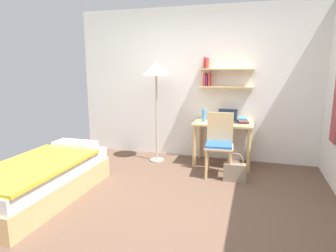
{
  "coord_description": "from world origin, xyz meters",
  "views": [
    {
      "loc": [
        0.94,
        -3.04,
        1.61
      ],
      "look_at": [
        -0.11,
        0.51,
        0.85
      ],
      "focal_mm": 31.24,
      "sensor_mm": 36.0,
      "label": 1
    }
  ],
  "objects_px": {
    "water_bottle": "(204,115)",
    "book_stack": "(243,121)",
    "desk_chair": "(219,142)",
    "bed": "(42,179)",
    "laptop": "(227,118)",
    "desk": "(223,130)",
    "handbag": "(235,172)",
    "standing_lamp": "(156,73)"
  },
  "relations": [
    {
      "from": "standing_lamp",
      "to": "handbag",
      "type": "height_order",
      "value": "standing_lamp"
    },
    {
      "from": "laptop",
      "to": "handbag",
      "type": "height_order",
      "value": "laptop"
    },
    {
      "from": "desk",
      "to": "standing_lamp",
      "type": "xyz_separation_m",
      "value": [
        -1.1,
        -0.14,
        0.92
      ]
    },
    {
      "from": "bed",
      "to": "book_stack",
      "type": "height_order",
      "value": "book_stack"
    },
    {
      "from": "bed",
      "to": "water_bottle",
      "type": "height_order",
      "value": "water_bottle"
    },
    {
      "from": "laptop",
      "to": "book_stack",
      "type": "distance_m",
      "value": 0.25
    },
    {
      "from": "standing_lamp",
      "to": "handbag",
      "type": "xyz_separation_m",
      "value": [
        1.36,
        -0.56,
        -1.36
      ]
    },
    {
      "from": "desk",
      "to": "bed",
      "type": "bearing_deg",
      "value": -135.97
    },
    {
      "from": "desk_chair",
      "to": "standing_lamp",
      "type": "distance_m",
      "value": 1.53
    },
    {
      "from": "water_bottle",
      "to": "book_stack",
      "type": "distance_m",
      "value": 0.63
    },
    {
      "from": "desk",
      "to": "water_bottle",
      "type": "height_order",
      "value": "water_bottle"
    },
    {
      "from": "water_bottle",
      "to": "book_stack",
      "type": "height_order",
      "value": "water_bottle"
    },
    {
      "from": "bed",
      "to": "laptop",
      "type": "distance_m",
      "value": 2.92
    },
    {
      "from": "desk_chair",
      "to": "standing_lamp",
      "type": "xyz_separation_m",
      "value": [
        -1.1,
        0.37,
        0.98
      ]
    },
    {
      "from": "desk_chair",
      "to": "handbag",
      "type": "distance_m",
      "value": 0.49
    },
    {
      "from": "bed",
      "to": "book_stack",
      "type": "relative_size",
      "value": 7.22
    },
    {
      "from": "standing_lamp",
      "to": "laptop",
      "type": "relative_size",
      "value": 5.23
    },
    {
      "from": "desk",
      "to": "laptop",
      "type": "xyz_separation_m",
      "value": [
        0.05,
        0.08,
        0.19
      ]
    },
    {
      "from": "standing_lamp",
      "to": "water_bottle",
      "type": "relative_size",
      "value": 7.96
    },
    {
      "from": "desk",
      "to": "book_stack",
      "type": "relative_size",
      "value": 3.61
    },
    {
      "from": "laptop",
      "to": "standing_lamp",
      "type": "bearing_deg",
      "value": -169.1
    },
    {
      "from": "bed",
      "to": "handbag",
      "type": "xyz_separation_m",
      "value": [
        2.25,
        1.23,
        -0.1
      ]
    },
    {
      "from": "desk",
      "to": "water_bottle",
      "type": "bearing_deg",
      "value": -174.85
    },
    {
      "from": "water_bottle",
      "to": "handbag",
      "type": "height_order",
      "value": "water_bottle"
    },
    {
      "from": "handbag",
      "to": "bed",
      "type": "bearing_deg",
      "value": -151.39
    },
    {
      "from": "desk",
      "to": "book_stack",
      "type": "distance_m",
      "value": 0.35
    },
    {
      "from": "desk",
      "to": "handbag",
      "type": "distance_m",
      "value": 0.86
    },
    {
      "from": "desk_chair",
      "to": "handbag",
      "type": "bearing_deg",
      "value": -36.12
    },
    {
      "from": "book_stack",
      "to": "handbag",
      "type": "distance_m",
      "value": 0.96
    },
    {
      "from": "desk_chair",
      "to": "handbag",
      "type": "relative_size",
      "value": 2.24
    },
    {
      "from": "standing_lamp",
      "to": "desk_chair",
      "type": "bearing_deg",
      "value": -18.54
    },
    {
      "from": "bed",
      "to": "handbag",
      "type": "height_order",
      "value": "bed"
    },
    {
      "from": "desk_chair",
      "to": "water_bottle",
      "type": "relative_size",
      "value": 4.42
    },
    {
      "from": "desk_chair",
      "to": "book_stack",
      "type": "distance_m",
      "value": 0.68
    },
    {
      "from": "desk_chair",
      "to": "bed",
      "type": "bearing_deg",
      "value": -144.7
    },
    {
      "from": "laptop",
      "to": "water_bottle",
      "type": "distance_m",
      "value": 0.39
    },
    {
      "from": "desk",
      "to": "desk_chair",
      "type": "bearing_deg",
      "value": -89.83
    },
    {
      "from": "standing_lamp",
      "to": "water_bottle",
      "type": "distance_m",
      "value": 1.05
    },
    {
      "from": "bed",
      "to": "desk",
      "type": "relative_size",
      "value": 2.0
    },
    {
      "from": "bed",
      "to": "desk_chair",
      "type": "xyz_separation_m",
      "value": [
        2.0,
        1.41,
        0.28
      ]
    },
    {
      "from": "handbag",
      "to": "desk_chair",
      "type": "bearing_deg",
      "value": 143.88
    },
    {
      "from": "book_stack",
      "to": "handbag",
      "type": "height_order",
      "value": "book_stack"
    }
  ]
}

